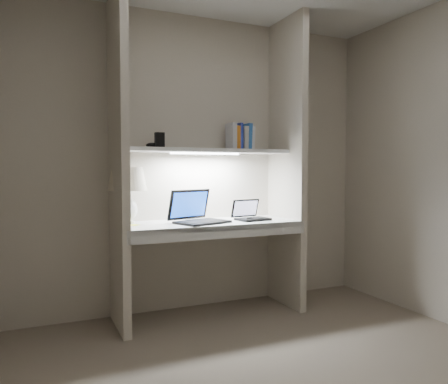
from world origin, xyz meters
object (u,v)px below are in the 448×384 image
laptop_main (197,215)px  laptop_netbook (250,215)px  table_lamp (127,186)px  book_row (240,137)px  speaker (192,210)px

laptop_main → laptop_netbook: laptop_main is taller
laptop_main → laptop_netbook: size_ratio=1.64×
table_lamp → book_row: 1.06m
laptop_main → speaker: (0.04, 0.24, 0.02)m
speaker → book_row: book_row is taller
book_row → speaker: bearing=166.9°
laptop_netbook → book_row: 0.68m
laptop_netbook → speaker: 0.50m
laptop_main → speaker: 0.24m
speaker → book_row: 0.75m
table_lamp → speaker: table_lamp is taller
book_row → laptop_netbook: bearing=-79.6°
book_row → laptop_main: bearing=-162.6°
book_row → table_lamp: bearing=179.9°
laptop_main → book_row: 0.80m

